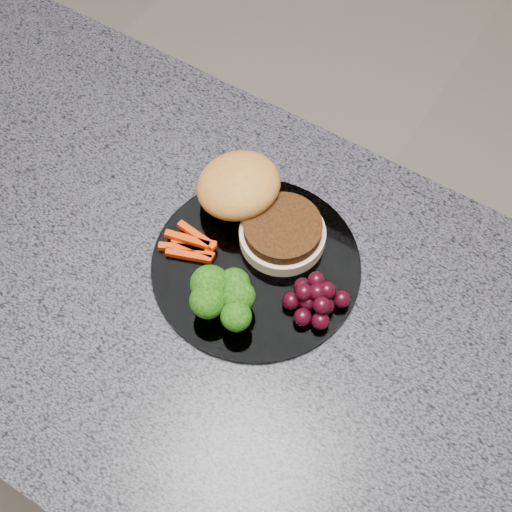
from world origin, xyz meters
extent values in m
plane|color=#A29888|center=(0.00, 0.00, 0.00)|extent=(4.00, 4.00, 0.00)
cube|color=brown|center=(0.00, 0.00, 0.43)|extent=(1.20, 0.60, 0.86)
cube|color=#4E4E58|center=(0.00, 0.00, 0.88)|extent=(1.20, 0.60, 0.04)
cylinder|color=white|center=(0.11, 0.06, 0.90)|extent=(0.26, 0.26, 0.01)
cylinder|color=beige|center=(0.12, 0.11, 0.92)|extent=(0.12, 0.12, 0.02)
cylinder|color=#41220C|center=(0.12, 0.11, 0.93)|extent=(0.11, 0.11, 0.02)
ellipsoid|color=#BE7C2F|center=(0.04, 0.13, 0.94)|extent=(0.12, 0.12, 0.06)
cube|color=red|center=(0.03, 0.05, 0.91)|extent=(0.06, 0.03, 0.01)
cube|color=red|center=(0.03, 0.04, 0.91)|extent=(0.06, 0.02, 0.01)
cube|color=red|center=(0.02, 0.03, 0.91)|extent=(0.06, 0.03, 0.01)
cube|color=red|center=(0.03, 0.05, 0.92)|extent=(0.06, 0.01, 0.01)
cube|color=red|center=(0.02, 0.04, 0.92)|extent=(0.06, 0.02, 0.01)
cube|color=red|center=(0.03, 0.03, 0.91)|extent=(0.06, 0.03, 0.01)
cylinder|color=olive|center=(0.09, 0.00, 0.92)|extent=(0.02, 0.02, 0.02)
ellipsoid|color=#103707|center=(0.09, 0.00, 0.94)|extent=(0.05, 0.05, 0.04)
cylinder|color=olive|center=(0.12, 0.00, 0.92)|extent=(0.01, 0.01, 0.02)
ellipsoid|color=#103707|center=(0.12, 0.00, 0.94)|extent=(0.04, 0.04, 0.04)
cylinder|color=olive|center=(0.10, -0.02, 0.92)|extent=(0.01, 0.01, 0.02)
ellipsoid|color=#103707|center=(0.10, -0.02, 0.94)|extent=(0.04, 0.04, 0.04)
cylinder|color=olive|center=(0.14, -0.02, 0.92)|extent=(0.01, 0.01, 0.02)
ellipsoid|color=#103707|center=(0.14, -0.02, 0.94)|extent=(0.04, 0.04, 0.03)
cylinder|color=olive|center=(0.11, 0.01, 0.92)|extent=(0.01, 0.01, 0.02)
ellipsoid|color=#103707|center=(0.11, 0.01, 0.94)|extent=(0.04, 0.04, 0.03)
sphere|color=black|center=(0.19, 0.05, 0.92)|extent=(0.02, 0.02, 0.02)
sphere|color=black|center=(0.21, 0.05, 0.92)|extent=(0.02, 0.02, 0.02)
sphere|color=black|center=(0.20, 0.07, 0.92)|extent=(0.02, 0.02, 0.02)
sphere|color=black|center=(0.18, 0.06, 0.92)|extent=(0.02, 0.02, 0.02)
sphere|color=black|center=(0.17, 0.04, 0.92)|extent=(0.02, 0.02, 0.02)
sphere|color=black|center=(0.20, 0.03, 0.92)|extent=(0.02, 0.02, 0.02)
sphere|color=black|center=(0.22, 0.03, 0.92)|extent=(0.02, 0.02, 0.02)
sphere|color=black|center=(0.22, 0.07, 0.92)|extent=(0.02, 0.02, 0.02)
sphere|color=black|center=(0.20, 0.06, 0.93)|extent=(0.02, 0.02, 0.02)
sphere|color=black|center=(0.18, 0.05, 0.93)|extent=(0.02, 0.02, 0.02)
sphere|color=black|center=(0.21, 0.04, 0.93)|extent=(0.02, 0.02, 0.02)
sphere|color=black|center=(0.19, 0.07, 0.93)|extent=(0.02, 0.02, 0.02)
sphere|color=black|center=(0.21, 0.07, 0.93)|extent=(0.02, 0.02, 0.02)
camera|label=1|loc=(0.34, -0.30, 1.67)|focal=50.00mm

